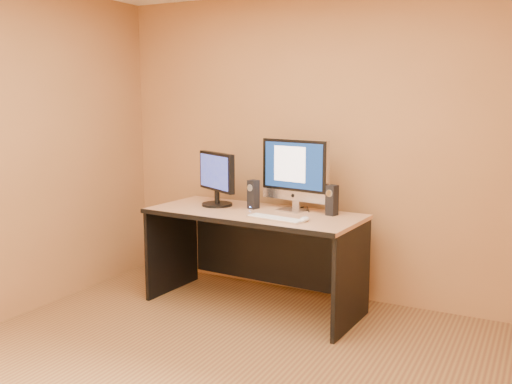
% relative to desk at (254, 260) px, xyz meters
% --- Properties ---
extents(walls, '(4.00, 4.00, 2.60)m').
position_rel_desk_xyz_m(walls, '(0.42, -1.41, 0.90)').
color(walls, '#9C6A3F').
rests_on(walls, ground).
extents(desk, '(1.78, 0.86, 0.80)m').
position_rel_desk_xyz_m(desk, '(0.00, 0.00, 0.00)').
color(desk, tan).
rests_on(desk, ground).
extents(imac, '(0.65, 0.34, 0.60)m').
position_rel_desk_xyz_m(imac, '(0.25, 0.19, 0.70)').
color(imac, '#B4B4B8').
rests_on(imac, desk).
extents(second_monitor, '(0.58, 0.48, 0.46)m').
position_rel_desk_xyz_m(second_monitor, '(-0.40, 0.09, 0.63)').
color(second_monitor, black).
rests_on(second_monitor, desk).
extents(speaker_left, '(0.09, 0.09, 0.24)m').
position_rel_desk_xyz_m(speaker_left, '(-0.07, 0.12, 0.52)').
color(speaker_left, black).
rests_on(speaker_left, desk).
extents(speaker_right, '(0.09, 0.09, 0.24)m').
position_rel_desk_xyz_m(speaker_right, '(0.61, 0.16, 0.52)').
color(speaker_right, black).
rests_on(speaker_right, desk).
extents(keyboard, '(0.48, 0.20, 0.02)m').
position_rel_desk_xyz_m(keyboard, '(0.29, -0.19, 0.41)').
color(keyboard, silver).
rests_on(keyboard, desk).
extents(mouse, '(0.07, 0.11, 0.04)m').
position_rel_desk_xyz_m(mouse, '(0.51, -0.16, 0.42)').
color(mouse, silver).
rests_on(mouse, desk).
extents(cable_a, '(0.11, 0.22, 0.01)m').
position_rel_desk_xyz_m(cable_a, '(0.35, 0.29, 0.41)').
color(cable_a, black).
rests_on(cable_a, desk).
extents(cable_b, '(0.07, 0.19, 0.01)m').
position_rel_desk_xyz_m(cable_b, '(0.26, 0.27, 0.41)').
color(cable_b, black).
rests_on(cable_b, desk).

